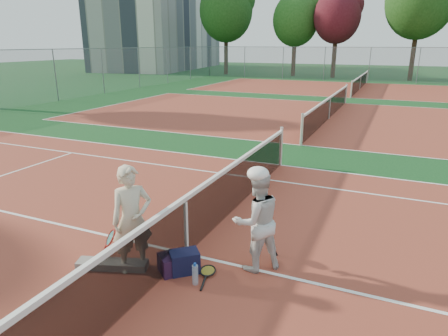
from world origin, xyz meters
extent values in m
plane|color=#113E19|center=(0.00, 0.00, 0.00)|extent=(130.00, 130.00, 0.00)
cube|color=maroon|center=(0.00, 0.00, 0.00)|extent=(23.77, 10.97, 0.01)
cube|color=maroon|center=(0.00, 13.50, 0.00)|extent=(23.77, 10.97, 0.01)
cube|color=maroon|center=(0.00, 27.00, 0.00)|extent=(23.77, 10.97, 0.01)
cube|color=beige|center=(-28.00, 44.00, 7.50)|extent=(12.96, 23.18, 15.00)
imported|color=beige|center=(-0.50, -0.71, 0.83)|extent=(0.69, 0.72, 1.65)
imported|color=silver|center=(1.17, 0.07, 0.78)|extent=(0.96, 0.95, 1.56)
cube|color=black|center=(0.23, -0.48, 0.17)|extent=(0.51, 0.50, 0.34)
cube|color=black|center=(0.02, -0.60, 0.14)|extent=(0.43, 0.41, 0.29)
cube|color=slate|center=(-0.85, -0.83, 0.06)|extent=(1.11, 0.59, 0.11)
cylinder|color=#C7E6FC|center=(0.53, -0.70, 0.15)|extent=(0.09, 0.09, 0.30)
cylinder|color=#382314|center=(-15.46, 37.22, 2.67)|extent=(0.44, 0.44, 5.35)
ellipsoid|color=#173F12|center=(-15.46, 37.22, 6.69)|extent=(5.73, 5.73, 6.59)
cylinder|color=#382314|center=(-7.93, 37.85, 2.26)|extent=(0.44, 0.44, 4.52)
ellipsoid|color=#1B4C15|center=(-7.93, 37.85, 5.65)|extent=(4.68, 4.68, 5.38)
cylinder|color=#382314|center=(-3.67, 37.23, 2.34)|extent=(0.44, 0.44, 4.68)
ellipsoid|color=#450E18|center=(-3.67, 37.23, 5.85)|extent=(4.52, 4.52, 5.19)
cylinder|color=#382314|center=(3.49, 36.81, 2.81)|extent=(0.44, 0.44, 5.61)
ellipsoid|color=#174112|center=(3.49, 36.81, 7.01)|extent=(5.95, 5.95, 6.84)
camera|label=1|loc=(2.91, -5.09, 3.31)|focal=32.00mm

